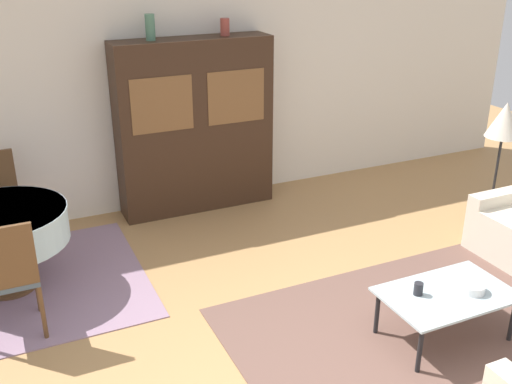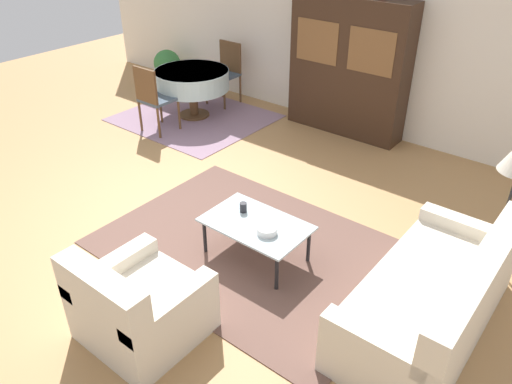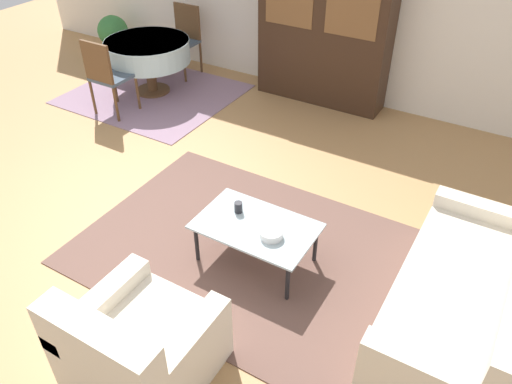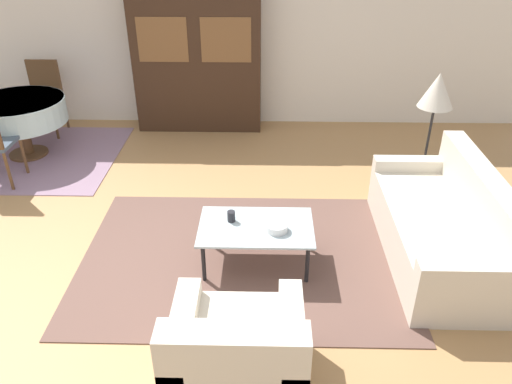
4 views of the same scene
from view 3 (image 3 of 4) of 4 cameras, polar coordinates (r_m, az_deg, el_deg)
ground_plane at (r=4.94m, az=-13.54°, el=-3.65°), size 14.00×14.00×0.00m
area_rug at (r=4.53m, az=-0.90°, el=-6.64°), size 2.96×2.14×0.01m
dining_rug at (r=7.36m, az=-11.61°, el=10.91°), size 2.19×1.96×0.01m
couch at (r=4.03m, az=22.97°, el=-11.36°), size 0.88×1.91×0.85m
armchair at (r=3.55m, az=-13.29°, el=-16.90°), size 0.87×0.86×0.83m
coffee_table at (r=4.20m, az=-0.00°, el=-4.18°), size 1.00×0.63×0.39m
display_cabinet at (r=6.78m, az=7.82°, el=17.88°), size 1.74×0.42×1.93m
dining_table at (r=7.22m, az=-12.26°, el=15.43°), size 1.15×1.15×0.74m
dining_chair_near at (r=6.71m, az=-16.75°, el=12.86°), size 0.44×0.44×0.99m
dining_chair_far at (r=7.79m, az=-8.27°, el=17.25°), size 0.44×0.44×0.99m
cup at (r=4.28m, az=-2.02°, el=-1.75°), size 0.07×0.07×0.10m
bowl at (r=4.04m, az=1.75°, el=-4.80°), size 0.19×0.19×0.07m
potted_plant at (r=8.76m, az=-15.99°, el=17.01°), size 0.49×0.49×0.65m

